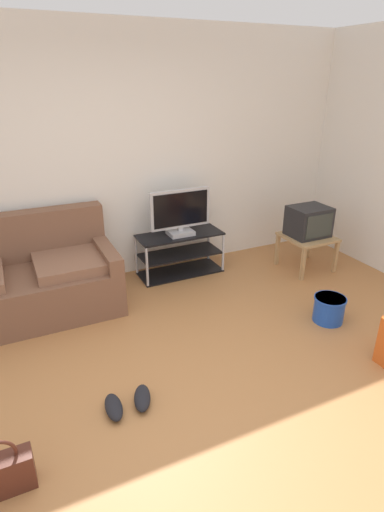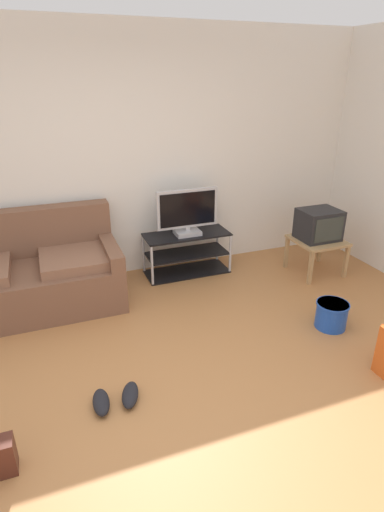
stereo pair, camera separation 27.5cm
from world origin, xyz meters
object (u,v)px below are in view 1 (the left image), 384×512
(tv_stand, at_px, (180,254))
(crt_tv, at_px, (309,221))
(couch, at_px, (21,282))
(side_table, at_px, (307,241))
(handbag, at_px, (1,474))
(flat_tv, at_px, (180,213))
(cleaning_bucket, at_px, (329,308))
(sneakers_pair, at_px, (128,403))

(tv_stand, distance_m, crt_tv, 1.56)
(couch, relative_size, crt_tv, 4.01)
(side_table, height_order, crt_tv, crt_tv)
(tv_stand, bearing_deg, couch, -174.60)
(handbag, bearing_deg, flat_tv, 46.37)
(flat_tv, bearing_deg, cleaning_bucket, -61.22)
(couch, relative_size, side_table, 3.28)
(sneakers_pair, bearing_deg, handbag, -159.11)
(crt_tv, distance_m, cleaning_bucket, 1.29)
(side_table, xyz_separation_m, sneakers_pair, (-2.65, -1.32, -0.32))
(crt_tv, bearing_deg, sneakers_pair, -153.28)
(crt_tv, height_order, cleaning_bucket, crt_tv)
(tv_stand, relative_size, side_table, 1.80)
(tv_stand, xyz_separation_m, crt_tv, (1.43, -0.52, 0.35))
(flat_tv, distance_m, crt_tv, 1.52)
(couch, height_order, side_table, couch)
(couch, xyz_separation_m, side_table, (3.19, -0.37, 0.02))
(tv_stand, xyz_separation_m, cleaning_bucket, (0.86, -1.58, -0.11))
(couch, bearing_deg, sneakers_pair, -72.46)
(flat_tv, distance_m, sneakers_pair, 2.31)
(cleaning_bucket, xyz_separation_m, sneakers_pair, (-2.08, -0.28, -0.09))
(sneakers_pair, bearing_deg, cleaning_bucket, 7.56)
(flat_tv, bearing_deg, tv_stand, 90.00)
(side_table, distance_m, cleaning_bucket, 1.21)
(tv_stand, height_order, handbag, tv_stand)
(flat_tv, bearing_deg, crt_tv, -19.18)
(tv_stand, relative_size, crt_tv, 2.20)
(flat_tv, distance_m, cleaning_bucket, 1.88)
(tv_stand, height_order, side_table, tv_stand)
(couch, relative_size, sneakers_pair, 4.78)
(handbag, bearing_deg, sneakers_pair, 20.89)
(tv_stand, height_order, sneakers_pair, tv_stand)
(couch, bearing_deg, crt_tv, -6.34)
(couch, xyz_separation_m, flat_tv, (1.76, 0.14, 0.42))
(flat_tv, height_order, handbag, flat_tv)
(tv_stand, xyz_separation_m, sneakers_pair, (-1.22, -1.86, -0.20))
(handbag, xyz_separation_m, sneakers_pair, (0.83, 0.32, -0.08))
(cleaning_bucket, bearing_deg, side_table, 61.12)
(side_table, distance_m, handbag, 3.85)
(crt_tv, bearing_deg, flat_tv, 160.82)
(sneakers_pair, bearing_deg, couch, 107.54)
(crt_tv, xyz_separation_m, cleaning_bucket, (-0.58, -1.06, -0.46))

